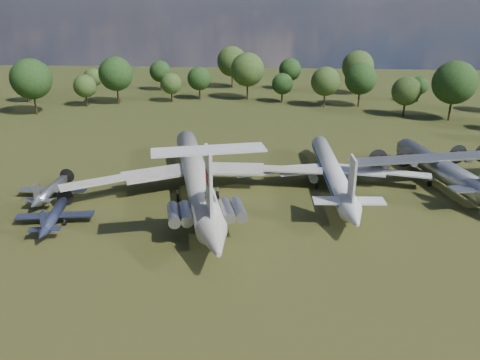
# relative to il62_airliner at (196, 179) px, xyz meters

# --- Properties ---
(ground) EXTENTS (300.00, 300.00, 0.00)m
(ground) POSITION_rel_il62_airliner_xyz_m (2.33, -2.81, -2.70)
(ground) COLOR #1F3712
(ground) RESTS_ON ground
(il62_airliner) EXTENTS (55.04, 64.04, 5.39)m
(il62_airliner) POSITION_rel_il62_airliner_xyz_m (0.00, 0.00, 0.00)
(il62_airliner) COLOR beige
(il62_airliner) RESTS_ON ground
(tu104_jet) EXTENTS (34.94, 45.26, 4.36)m
(tu104_jet) POSITION_rel_il62_airliner_xyz_m (22.28, 5.14, -0.52)
(tu104_jet) COLOR silver
(tu104_jet) RESTS_ON ground
(an12_transport) EXTENTS (39.03, 41.70, 4.61)m
(an12_transport) POSITION_rel_il62_airliner_xyz_m (40.97, 8.02, -0.39)
(an12_transport) COLOR #9D9FA5
(an12_transport) RESTS_ON ground
(small_prop_west) EXTENTS (13.18, 16.35, 2.16)m
(small_prop_west) POSITION_rel_il62_airliner_xyz_m (-18.24, -12.30, -1.62)
(small_prop_west) COLOR black
(small_prop_west) RESTS_ON ground
(small_prop_northwest) EXTENTS (11.15, 14.95, 2.15)m
(small_prop_northwest) POSITION_rel_il62_airliner_xyz_m (-22.88, -3.27, -1.62)
(small_prop_northwest) COLOR #A6A9AE
(small_prop_northwest) RESTS_ON ground
(person_on_il62) EXTENTS (0.65, 0.46, 1.70)m
(person_on_il62) POSITION_rel_il62_airliner_xyz_m (3.89, -14.60, 3.55)
(person_on_il62) COLOR olive
(person_on_il62) RESTS_ON il62_airliner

